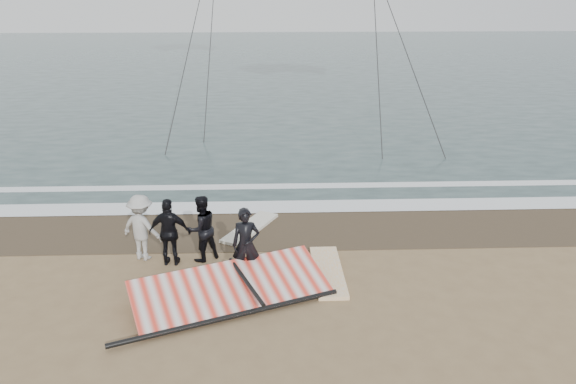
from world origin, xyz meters
name	(u,v)px	position (x,y,z in m)	size (l,w,h in m)	color
ground	(310,325)	(0.00, 0.00, 0.00)	(120.00, 120.00, 0.00)	#8C704C
sea	(277,66)	(0.00, 33.00, 0.01)	(120.00, 54.00, 0.02)	#233838
wet_sand	(297,227)	(0.00, 4.50, 0.01)	(120.00, 2.80, 0.01)	#4C3D2B
foam_near	(295,206)	(0.00, 5.90, 0.03)	(120.00, 0.90, 0.01)	white
foam_far	(292,186)	(0.00, 7.60, 0.03)	(120.00, 0.45, 0.01)	white
man_main	(246,244)	(-1.27, 1.88, 0.83)	(0.60, 0.40, 1.65)	black
board_white	(328,271)	(0.56, 2.00, 0.05)	(0.64, 2.30, 0.09)	white
board_cream	(250,228)	(-1.26, 4.41, 0.04)	(0.57, 2.12, 0.09)	silver
trio_cluster	(168,229)	(-3.10, 2.78, 0.81)	(2.49, 1.06, 1.62)	black
sail_rig	(229,288)	(-1.61, 1.09, 0.20)	(4.37, 3.14, 0.51)	black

